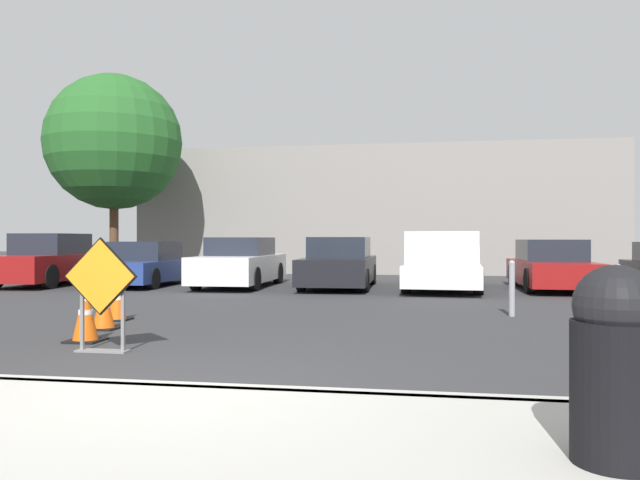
# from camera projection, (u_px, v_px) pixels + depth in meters

# --- Properties ---
(ground_plane) EXTENTS (96.00, 96.00, 0.00)m
(ground_plane) POSITION_uv_depth(u_px,v_px,m) (333.00, 296.00, 15.34)
(ground_plane) COLOR #333335
(sidewalk_strip) EXTENTS (26.82, 2.96, 0.14)m
(sidewalk_strip) POSITION_uv_depth(u_px,v_px,m) (76.00, 447.00, 4.01)
(sidewalk_strip) COLOR #ADAAA3
(sidewalk_strip) RESTS_ON ground_plane
(curb_lip) EXTENTS (26.82, 0.20, 0.14)m
(curb_lip) POSITION_uv_depth(u_px,v_px,m) (169.00, 392.00, 5.47)
(curb_lip) COLOR #ADAAA3
(curb_lip) RESTS_ON ground_plane
(road_closed_sign) EXTENTS (0.97, 0.20, 1.43)m
(road_closed_sign) POSITION_uv_depth(u_px,v_px,m) (101.00, 288.00, 7.75)
(road_closed_sign) COLOR black
(road_closed_sign) RESTS_ON ground_plane
(traffic_cone_nearest) EXTENTS (0.46, 0.46, 0.81)m
(traffic_cone_nearest) POSITION_uv_depth(u_px,v_px,m) (85.00, 313.00, 8.55)
(traffic_cone_nearest) COLOR black
(traffic_cone_nearest) RESTS_ON ground_plane
(traffic_cone_second) EXTENTS (0.46, 0.46, 0.72)m
(traffic_cone_second) POSITION_uv_depth(u_px,v_px,m) (104.00, 307.00, 9.74)
(traffic_cone_second) COLOR black
(traffic_cone_second) RESTS_ON ground_plane
(traffic_cone_third) EXTENTS (0.43, 0.43, 0.77)m
(traffic_cone_third) POSITION_uv_depth(u_px,v_px,m) (117.00, 299.00, 10.80)
(traffic_cone_third) COLOR black
(traffic_cone_third) RESTS_ON ground_plane
(parked_car_nearest) EXTENTS (1.98, 4.51, 1.57)m
(parked_car_nearest) POSITION_uv_depth(u_px,v_px,m) (50.00, 261.00, 18.99)
(parked_car_nearest) COLOR maroon
(parked_car_nearest) RESTS_ON ground_plane
(parked_car_second) EXTENTS (1.90, 4.19, 1.33)m
(parked_car_second) POSITION_uv_depth(u_px,v_px,m) (145.00, 265.00, 18.80)
(parked_car_second) COLOR navy
(parked_car_second) RESTS_ON ground_plane
(parked_car_third) EXTENTS (1.90, 4.67, 1.45)m
(parked_car_third) POSITION_uv_depth(u_px,v_px,m) (240.00, 264.00, 18.41)
(parked_car_third) COLOR white
(parked_car_third) RESTS_ON ground_plane
(parked_car_fourth) EXTENTS (1.96, 4.71, 1.46)m
(parked_car_fourth) POSITION_uv_depth(u_px,v_px,m) (339.00, 264.00, 18.02)
(parked_car_fourth) COLOR black
(parked_car_fourth) RESTS_ON ground_plane
(pickup_truck) EXTENTS (2.24, 5.42, 1.60)m
(pickup_truck) POSITION_uv_depth(u_px,v_px,m) (443.00, 264.00, 17.06)
(pickup_truck) COLOR silver
(pickup_truck) RESTS_ON ground_plane
(parked_car_fifth) EXTENTS (1.89, 4.49, 1.39)m
(parked_car_fifth) POSITION_uv_depth(u_px,v_px,m) (551.00, 267.00, 17.24)
(parked_car_fifth) COLOR maroon
(parked_car_fifth) RESTS_ON ground_plane
(trash_bin) EXTENTS (0.49, 0.49, 1.13)m
(trash_bin) POSITION_uv_depth(u_px,v_px,m) (616.00, 363.00, 3.53)
(trash_bin) COLOR black
(trash_bin) RESTS_ON sidewalk_strip
(bollard_nearest) EXTENTS (0.12, 0.12, 1.03)m
(bollard_nearest) POSITION_uv_depth(u_px,v_px,m) (512.00, 287.00, 11.35)
(bollard_nearest) COLOR gray
(bollard_nearest) RESTS_ON ground_plane
(bollard_second) EXTENTS (0.12, 0.12, 0.97)m
(bollard_second) POSITION_uv_depth(u_px,v_px,m) (618.00, 290.00, 11.05)
(bollard_second) COLOR gray
(bollard_second) RESTS_ON ground_plane
(building_facade_backdrop) EXTENTS (19.53, 5.00, 5.16)m
(building_facade_backdrop) POSITION_uv_depth(u_px,v_px,m) (374.00, 212.00, 26.96)
(building_facade_backdrop) COLOR gray
(building_facade_backdrop) RESTS_ON ground_plane
(street_tree_behind_lot) EXTENTS (4.92, 4.92, 7.41)m
(street_tree_behind_lot) POSITION_uv_depth(u_px,v_px,m) (114.00, 142.00, 22.76)
(street_tree_behind_lot) COLOR #513823
(street_tree_behind_lot) RESTS_ON ground_plane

